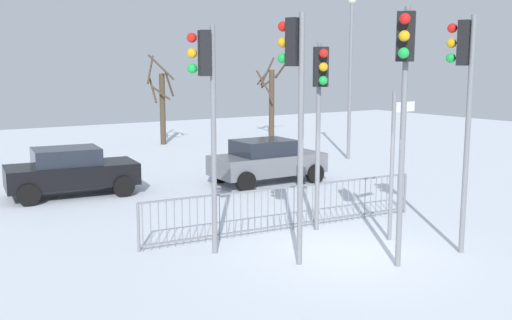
{
  "coord_description": "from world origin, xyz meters",
  "views": [
    {
      "loc": [
        -8.03,
        -9.05,
        3.88
      ],
      "look_at": [
        -0.24,
        3.13,
        1.58
      ],
      "focal_mm": 41.25,
      "sensor_mm": 36.0,
      "label": 1
    }
  ],
  "objects": [
    {
      "name": "traffic_light_mid_left",
      "position": [
        -1.32,
        0.06,
        3.57
      ],
      "size": [
        0.39,
        0.54,
        4.89
      ],
      "rotation": [
        0.0,
        0.0,
        0.41
      ],
      "color": "slate",
      "rests_on": "ground"
    },
    {
      "name": "car_black_near",
      "position": [
        -3.33,
        8.71,
        0.77
      ],
      "size": [
        3.96,
        2.25,
        1.47
      ],
      "rotation": [
        0.0,
        0.0,
        -0.1
      ],
      "color": "black",
      "rests_on": "ground"
    },
    {
      "name": "traffic_light_mid_right",
      "position": [
        0.52,
        1.57,
        3.24
      ],
      "size": [
        0.4,
        0.53,
        4.43
      ],
      "rotation": [
        0.0,
        0.0,
        2.7
      ],
      "color": "slate",
      "rests_on": "ground"
    },
    {
      "name": "ground_plane",
      "position": [
        0.0,
        0.0,
        0.0
      ],
      "size": [
        60.0,
        60.0,
        0.0
      ],
      "primitive_type": "plane",
      "color": "silver"
    },
    {
      "name": "bare_tree_centre",
      "position": [
        10.32,
        18.08,
        2.16
      ],
      "size": [
        1.56,
        1.58,
        4.4
      ],
      "color": "#473828",
      "rests_on": "ground"
    },
    {
      "name": "traffic_light_rear_left",
      "position": [
        -2.47,
        1.5,
        3.44
      ],
      "size": [
        0.55,
        0.37,
        4.7
      ],
      "rotation": [
        0.0,
        0.0,
        1.27
      ],
      "color": "slate",
      "rests_on": "ground"
    },
    {
      "name": "traffic_light_foreground_right",
      "position": [
        0.19,
        -1.29,
        3.63
      ],
      "size": [
        0.48,
        0.45,
        4.97
      ],
      "rotation": [
        0.0,
        0.0,
        2.23
      ],
      "color": "slate",
      "rests_on": "ground"
    },
    {
      "name": "direction_sign_post",
      "position": [
        1.5,
        0.16,
        1.87
      ],
      "size": [
        0.78,
        0.16,
        3.35
      ],
      "rotation": [
        0.0,
        0.0,
        0.14
      ],
      "color": "slate",
      "rests_on": "ground"
    },
    {
      "name": "bare_tree_left",
      "position": [
        3.85,
        18.26,
        2.08
      ],
      "size": [
        1.48,
        1.71,
        4.48
      ],
      "color": "#473828",
      "rests_on": "ground"
    },
    {
      "name": "pedestrian_guard_railing",
      "position": [
        -0.01,
        2.08,
        0.55
      ],
      "size": [
        7.35,
        0.69,
        1.07
      ],
      "rotation": [
        0.0,
        0.0,
        -0.09
      ],
      "color": "slate",
      "rests_on": "ground"
    },
    {
      "name": "car_grey_trailing",
      "position": [
        2.77,
        7.18,
        0.77
      ],
      "size": [
        3.84,
        1.99,
        1.47
      ],
      "rotation": [
        0.0,
        0.0,
        -0.02
      ],
      "color": "slate",
      "rests_on": "ground"
    },
    {
      "name": "street_lamp",
      "position": [
        8.56,
        9.62,
        4.15
      ],
      "size": [
        0.36,
        0.36,
        6.78
      ],
      "color": "slate",
      "rests_on": "ground"
    },
    {
      "name": "traffic_light_rear_right",
      "position": [
        2.01,
        -1.19,
        3.58
      ],
      "size": [
        0.4,
        0.53,
        4.9
      ],
      "rotation": [
        0.0,
        0.0,
        0.44
      ],
      "color": "slate",
      "rests_on": "ground"
    }
  ]
}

